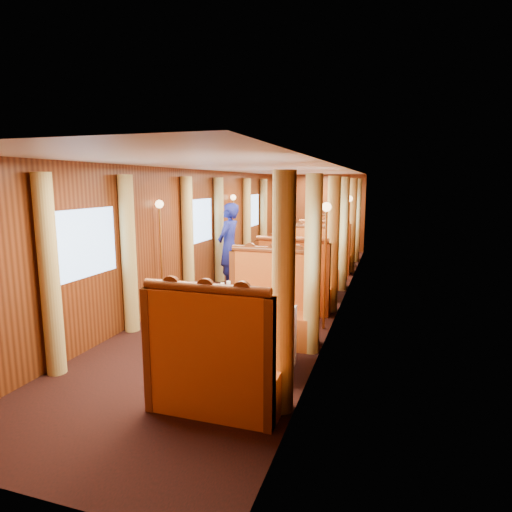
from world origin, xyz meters
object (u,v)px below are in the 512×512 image
at_px(table_far, 330,252).
at_px(rose_vase_far, 331,232).
at_px(banquette_mid_aft, 314,266).
at_px(tea_tray, 234,310).
at_px(teapot_back, 238,302).
at_px(banquette_mid_fwd, 293,288).
at_px(steward, 229,246).
at_px(banquette_far_aft, 335,245).
at_px(passenger, 312,254).
at_px(table_near, 247,340).
at_px(banquette_far_fwd, 324,256).
at_px(rose_vase_mid, 305,251).
at_px(table_mid, 305,278).
at_px(teapot_right, 243,306).
at_px(fruit_plate, 272,313).
at_px(banquette_near_aft, 270,312).
at_px(banquette_near_fwd, 214,371).
at_px(teapot_left, 231,305).

relative_size(table_far, rose_vase_far, 2.92).
height_order(banquette_mid_aft, table_far, banquette_mid_aft).
distance_m(tea_tray, teapot_back, 0.14).
bearing_deg(banquette_mid_fwd, steward, 143.79).
bearing_deg(banquette_far_aft, tea_tray, -90.99).
distance_m(rose_vase_far, steward, 3.70).
bearing_deg(banquette_far_aft, passenger, -90.00).
height_order(table_near, banquette_far_aft, banquette_far_aft).
bearing_deg(table_far, table_near, -90.00).
xyz_separation_m(banquette_far_fwd, tea_tray, (-0.14, -6.06, 0.33)).
distance_m(table_near, rose_vase_mid, 3.56).
height_order(teapot_back, rose_vase_far, rose_vase_far).
height_order(banquette_mid_fwd, passenger, banquette_mid_fwd).
height_order(banquette_far_fwd, banquette_far_aft, same).
relative_size(table_mid, teapot_right, 6.49).
relative_size(teapot_right, rose_vase_mid, 0.45).
bearing_deg(table_mid, fruit_plate, -84.74).
height_order(table_mid, banquette_far_fwd, banquette_far_fwd).
bearing_deg(banquette_near_aft, banquette_far_fwd, 90.00).
xyz_separation_m(tea_tray, passenger, (0.14, 4.38, -0.02)).
xyz_separation_m(banquette_mid_aft, passenger, (-0.00, -0.21, 0.32)).
bearing_deg(banquette_mid_fwd, teapot_right, -90.54).
bearing_deg(rose_vase_mid, banquette_mid_aft, 89.33).
height_order(banquette_near_fwd, steward, steward).
bearing_deg(banquette_far_aft, rose_vase_far, -88.62).
distance_m(banquette_near_aft, table_mid, 2.49).
bearing_deg(table_near, rose_vase_far, 89.80).
bearing_deg(banquette_mid_aft, teapot_right, -90.30).
relative_size(tea_tray, fruit_plate, 1.68).
distance_m(banquette_far_aft, fruit_plate, 8.12).
xyz_separation_m(table_mid, tea_tray, (-0.14, -3.58, 0.38)).
bearing_deg(banquette_far_fwd, table_mid, -90.00).
distance_m(fruit_plate, rose_vase_far, 7.09).
height_order(table_mid, rose_vase_mid, rose_vase_mid).
bearing_deg(banquette_far_fwd, banquette_near_aft, -90.00).
relative_size(banquette_mid_fwd, banquette_mid_aft, 1.00).
bearing_deg(steward, banquette_far_fwd, 148.21).
relative_size(banquette_near_fwd, teapot_back, 7.73).
bearing_deg(table_mid, banquette_mid_fwd, -90.00).
bearing_deg(banquette_far_aft, table_mid, -90.00).
bearing_deg(banquette_near_fwd, table_mid, 90.00).
relative_size(banquette_far_fwd, tea_tray, 3.94).
xyz_separation_m(banquette_far_aft, passenger, (-0.00, -3.71, 0.32)).
bearing_deg(table_mid, steward, 172.82).
height_order(table_mid, rose_vase_far, rose_vase_far).
height_order(banquette_far_fwd, fruit_plate, banquette_far_fwd).
bearing_deg(teapot_left, table_mid, 109.34).
relative_size(table_mid, banquette_far_aft, 0.78).
relative_size(table_mid, teapot_back, 6.05).
distance_m(teapot_right, passenger, 4.39).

